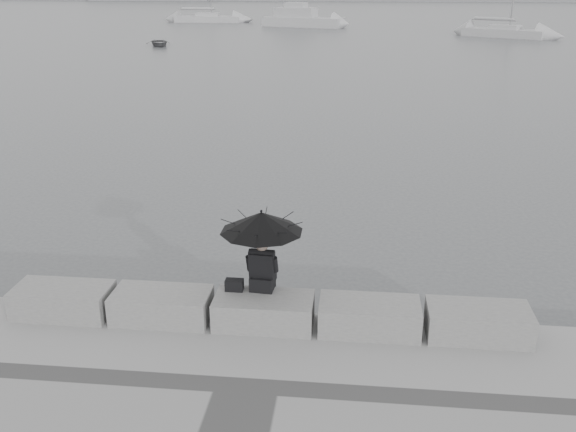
# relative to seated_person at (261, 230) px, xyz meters

# --- Properties ---
(ground) EXTENTS (360.00, 360.00, 0.00)m
(ground) POSITION_rel_seated_person_xyz_m (0.06, 0.15, -2.04)
(ground) COLOR #4B4E51
(ground) RESTS_ON ground
(stone_block_far_left) EXTENTS (1.60, 0.80, 0.50)m
(stone_block_far_left) POSITION_rel_seated_person_xyz_m (-3.34, -0.30, -1.29)
(stone_block_far_left) COLOR slate
(stone_block_far_left) RESTS_ON promenade
(stone_block_left) EXTENTS (1.60, 0.80, 0.50)m
(stone_block_left) POSITION_rel_seated_person_xyz_m (-1.64, -0.30, -1.29)
(stone_block_left) COLOR slate
(stone_block_left) RESTS_ON promenade
(stone_block_centre) EXTENTS (1.60, 0.80, 0.50)m
(stone_block_centre) POSITION_rel_seated_person_xyz_m (0.06, -0.30, -1.29)
(stone_block_centre) COLOR slate
(stone_block_centre) RESTS_ON promenade
(stone_block_right) EXTENTS (1.60, 0.80, 0.50)m
(stone_block_right) POSITION_rel_seated_person_xyz_m (1.76, -0.30, -1.29)
(stone_block_right) COLOR slate
(stone_block_right) RESTS_ON promenade
(stone_block_far_right) EXTENTS (1.60, 0.80, 0.50)m
(stone_block_far_right) POSITION_rel_seated_person_xyz_m (3.46, -0.30, -1.29)
(stone_block_far_right) COLOR slate
(stone_block_far_right) RESTS_ON promenade
(seated_person) EXTENTS (1.35, 1.35, 1.39)m
(seated_person) POSITION_rel_seated_person_xyz_m (0.00, 0.00, 0.00)
(seated_person) COLOR black
(seated_person) RESTS_ON stone_block_centre
(bag) EXTENTS (0.30, 0.17, 0.19)m
(bag) POSITION_rel_seated_person_xyz_m (-0.45, -0.10, -0.95)
(bag) COLOR black
(bag) RESTS_ON stone_block_centre
(sailboat_left) EXTENTS (8.65, 2.60, 12.90)m
(sailboat_left) POSITION_rel_seated_person_xyz_m (-18.62, 77.92, -1.53)
(sailboat_left) COLOR #BBBBBD
(sailboat_left) RESTS_ON ground
(sailboat_right) EXTENTS (8.23, 6.43, 12.90)m
(sailboat_right) POSITION_rel_seated_person_xyz_m (16.04, 59.51, -1.52)
(sailboat_right) COLOR #BBBBBD
(sailboat_right) RESTS_ON ground
(motor_cruiser) EXTENTS (10.22, 5.80, 4.50)m
(motor_cruiser) POSITION_rel_seated_person_xyz_m (-5.31, 71.22, -1.15)
(motor_cruiser) COLOR #BBBBBD
(motor_cruiser) RESTS_ON ground
(dinghy) EXTENTS (3.47, 2.53, 0.54)m
(dinghy) POSITION_rel_seated_person_xyz_m (-16.08, 47.39, -1.77)
(dinghy) COLOR slate
(dinghy) RESTS_ON ground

